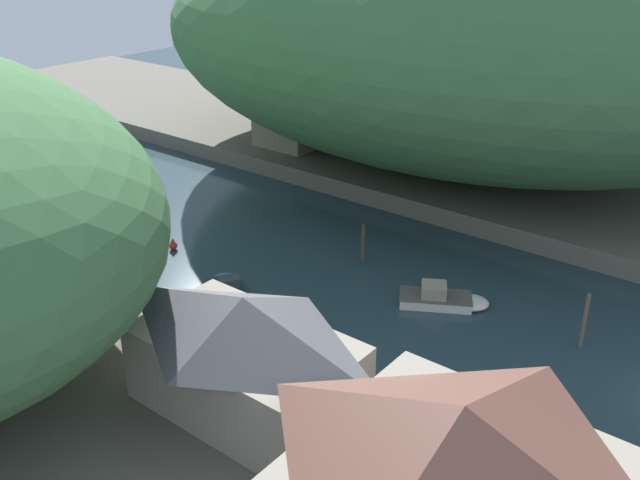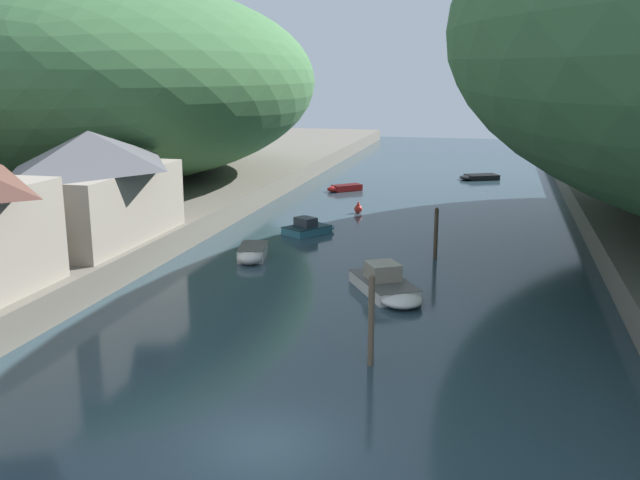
{
  "view_description": "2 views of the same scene",
  "coord_description": "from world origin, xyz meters",
  "px_view_note": "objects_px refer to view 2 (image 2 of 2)",
  "views": [
    {
      "loc": [
        -33.18,
        -2.92,
        22.24
      ],
      "look_at": [
        0.32,
        23.49,
        2.13
      ],
      "focal_mm": 40.0,
      "sensor_mm": 36.0,
      "label": 1
    },
    {
      "loc": [
        5.87,
        -17.18,
        10.3
      ],
      "look_at": [
        -2.84,
        17.85,
        1.65
      ],
      "focal_mm": 40.0,
      "sensor_mm": 36.0,
      "label": 2
    }
  ],
  "objects_px": {
    "boat_near_quay": "(477,177)",
    "person_by_boathouse": "(168,203)",
    "person_on_quay": "(128,216)",
    "channel_buoy_near": "(358,208)",
    "boat_far_upstream": "(343,188)",
    "boat_navy_launch": "(311,228)",
    "boat_red_skiff": "(252,254)",
    "boathouse_shed": "(92,184)",
    "boat_white_cruiser": "(388,286)"
  },
  "relations": [
    {
      "from": "person_by_boathouse",
      "to": "boat_far_upstream",
      "type": "bearing_deg",
      "value": -5.3
    },
    {
      "from": "boat_white_cruiser",
      "to": "boat_red_skiff",
      "type": "relative_size",
      "value": 1.59
    },
    {
      "from": "channel_buoy_near",
      "to": "person_on_quay",
      "type": "xyz_separation_m",
      "value": [
        -9.78,
        -16.05,
        2.11
      ]
    },
    {
      "from": "person_on_quay",
      "to": "person_by_boathouse",
      "type": "height_order",
      "value": "same"
    },
    {
      "from": "boat_white_cruiser",
      "to": "boat_navy_launch",
      "type": "distance_m",
      "value": 13.59
    },
    {
      "from": "boathouse_shed",
      "to": "channel_buoy_near",
      "type": "bearing_deg",
      "value": 58.46
    },
    {
      "from": "boat_white_cruiser",
      "to": "person_by_boathouse",
      "type": "relative_size",
      "value": 3.36
    },
    {
      "from": "channel_buoy_near",
      "to": "person_on_quay",
      "type": "height_order",
      "value": "person_on_quay"
    },
    {
      "from": "boat_near_quay",
      "to": "boathouse_shed",
      "type": "bearing_deg",
      "value": 125.54
    },
    {
      "from": "boat_far_upstream",
      "to": "person_by_boathouse",
      "type": "height_order",
      "value": "person_by_boathouse"
    },
    {
      "from": "boat_far_upstream",
      "to": "channel_buoy_near",
      "type": "xyz_separation_m",
      "value": [
        3.15,
        -9.25,
        0.09
      ]
    },
    {
      "from": "boat_far_upstream",
      "to": "person_by_boathouse",
      "type": "distance_m",
      "value": 22.12
    },
    {
      "from": "boat_white_cruiser",
      "to": "channel_buoy_near",
      "type": "xyz_separation_m",
      "value": [
        -5.08,
        18.98,
        -0.08
      ]
    },
    {
      "from": "boat_white_cruiser",
      "to": "boat_red_skiff",
      "type": "xyz_separation_m",
      "value": [
        -8.29,
        4.51,
        -0.07
      ]
    },
    {
      "from": "boat_white_cruiser",
      "to": "boat_far_upstream",
      "type": "relative_size",
      "value": 1.82
    },
    {
      "from": "boat_white_cruiser",
      "to": "boat_near_quay",
      "type": "distance_m",
      "value": 38.03
    },
    {
      "from": "boat_navy_launch",
      "to": "boat_far_upstream",
      "type": "bearing_deg",
      "value": 127.43
    },
    {
      "from": "boat_navy_launch",
      "to": "boat_white_cruiser",
      "type": "bearing_deg",
      "value": -27.35
    },
    {
      "from": "boat_white_cruiser",
      "to": "boat_near_quay",
      "type": "relative_size",
      "value": 1.38
    },
    {
      "from": "boathouse_shed",
      "to": "person_by_boathouse",
      "type": "height_order",
      "value": "boathouse_shed"
    },
    {
      "from": "person_on_quay",
      "to": "channel_buoy_near",
      "type": "bearing_deg",
      "value": -39.11
    },
    {
      "from": "boat_far_upstream",
      "to": "boat_red_skiff",
      "type": "bearing_deg",
      "value": 137.67
    },
    {
      "from": "boathouse_shed",
      "to": "boat_far_upstream",
      "type": "height_order",
      "value": "boathouse_shed"
    },
    {
      "from": "boat_near_quay",
      "to": "person_by_boathouse",
      "type": "xyz_separation_m",
      "value": [
        -17.41,
        -30.79,
        2.23
      ]
    },
    {
      "from": "boat_red_skiff",
      "to": "boathouse_shed",
      "type": "bearing_deg",
      "value": 10.9
    },
    {
      "from": "boathouse_shed",
      "to": "person_on_quay",
      "type": "height_order",
      "value": "boathouse_shed"
    },
    {
      "from": "boat_far_upstream",
      "to": "boat_red_skiff",
      "type": "xyz_separation_m",
      "value": [
        -0.07,
        -23.72,
        0.09
      ]
    },
    {
      "from": "boathouse_shed",
      "to": "boat_white_cruiser",
      "type": "distance_m",
      "value": 16.49
    },
    {
      "from": "boat_white_cruiser",
      "to": "person_by_boathouse",
      "type": "height_order",
      "value": "person_by_boathouse"
    },
    {
      "from": "boat_navy_launch",
      "to": "boat_red_skiff",
      "type": "relative_size",
      "value": 1.1
    },
    {
      "from": "boat_red_skiff",
      "to": "channel_buoy_near",
      "type": "height_order",
      "value": "channel_buoy_near"
    },
    {
      "from": "boat_red_skiff",
      "to": "person_on_quay",
      "type": "bearing_deg",
      "value": 1.55
    },
    {
      "from": "boat_far_upstream",
      "to": "boathouse_shed",
      "type": "bearing_deg",
      "value": 121.87
    },
    {
      "from": "boat_white_cruiser",
      "to": "channel_buoy_near",
      "type": "bearing_deg",
      "value": -105.28
    },
    {
      "from": "boathouse_shed",
      "to": "boat_near_quay",
      "type": "relative_size",
      "value": 2.59
    },
    {
      "from": "boat_near_quay",
      "to": "person_on_quay",
      "type": "relative_size",
      "value": 2.45
    },
    {
      "from": "boathouse_shed",
      "to": "person_on_quay",
      "type": "xyz_separation_m",
      "value": [
        1.08,
        1.65,
        -2.0
      ]
    },
    {
      "from": "boathouse_shed",
      "to": "boat_red_skiff",
      "type": "xyz_separation_m",
      "value": [
        7.64,
        3.23,
        -4.11
      ]
    },
    {
      "from": "channel_buoy_near",
      "to": "boat_near_quay",
      "type": "bearing_deg",
      "value": 67.1
    },
    {
      "from": "boat_near_quay",
      "to": "channel_buoy_near",
      "type": "xyz_separation_m",
      "value": [
        -8.0,
        -18.94,
        0.12
      ]
    },
    {
      "from": "boat_far_upstream",
      "to": "boat_navy_launch",
      "type": "height_order",
      "value": "boat_navy_launch"
    },
    {
      "from": "boat_navy_launch",
      "to": "channel_buoy_near",
      "type": "relative_size",
      "value": 4.4
    },
    {
      "from": "boat_white_cruiser",
      "to": "person_on_quay",
      "type": "relative_size",
      "value": 3.36
    },
    {
      "from": "person_on_quay",
      "to": "boat_red_skiff",
      "type": "bearing_deg",
      "value": -84.2
    },
    {
      "from": "boathouse_shed",
      "to": "boat_far_upstream",
      "type": "relative_size",
      "value": 3.42
    },
    {
      "from": "person_on_quay",
      "to": "person_by_boathouse",
      "type": "xyz_separation_m",
      "value": [
        0.37,
        4.2,
        0.0
      ]
    },
    {
      "from": "boathouse_shed",
      "to": "boat_white_cruiser",
      "type": "xyz_separation_m",
      "value": [
        15.93,
        -1.29,
        -4.04
      ]
    },
    {
      "from": "boat_far_upstream",
      "to": "person_by_boathouse",
      "type": "bearing_deg",
      "value": 121.3
    },
    {
      "from": "boat_far_upstream",
      "to": "boat_navy_launch",
      "type": "relative_size",
      "value": 0.8
    },
    {
      "from": "boat_navy_launch",
      "to": "boat_red_skiff",
      "type": "height_order",
      "value": "boat_navy_launch"
    }
  ]
}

